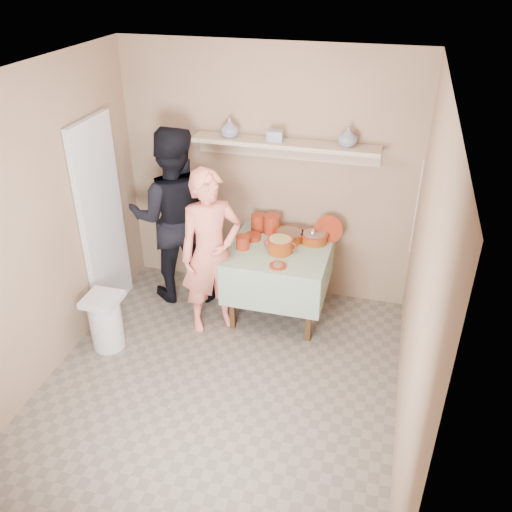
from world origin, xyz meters
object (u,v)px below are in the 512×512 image
(person_helper, at_px, (174,216))
(trash_bin, at_px, (106,321))
(cazuela_rice, at_px, (280,244))
(person_cook, at_px, (211,253))
(serving_table, at_px, (280,258))

(person_helper, xyz_separation_m, trash_bin, (-0.31, -1.03, -0.65))
(person_helper, relative_size, cazuela_rice, 5.65)
(person_cook, relative_size, person_helper, 0.88)
(person_helper, bearing_deg, trash_bin, 55.39)
(cazuela_rice, bearing_deg, person_helper, 172.84)
(person_helper, height_order, serving_table, person_helper)
(cazuela_rice, bearing_deg, trash_bin, -148.77)
(person_cook, height_order, serving_table, person_cook)
(person_cook, bearing_deg, trash_bin, 178.09)
(person_helper, bearing_deg, cazuela_rice, 154.81)
(person_helper, distance_m, trash_bin, 1.25)
(cazuela_rice, bearing_deg, serving_table, 103.07)
(person_cook, distance_m, trash_bin, 1.17)
(person_helper, bearing_deg, person_cook, 123.24)
(person_cook, bearing_deg, serving_table, -3.07)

